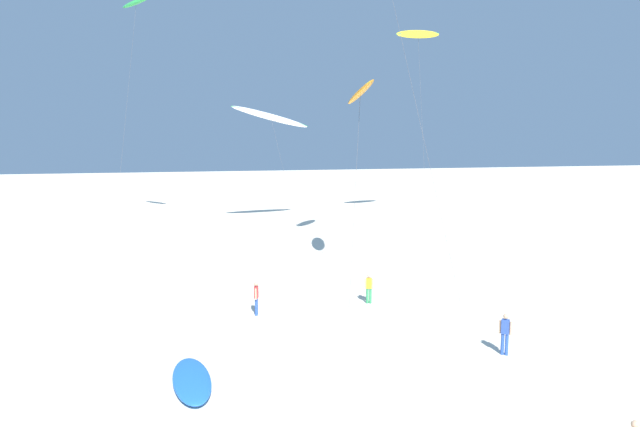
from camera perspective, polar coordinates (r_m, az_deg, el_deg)
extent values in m
cylinder|color=#4C4C51|center=(32.77, 10.05, 11.61)|extent=(2.01, 8.49, 21.87)
ellipsoid|color=white|center=(55.77, -5.20, 10.12)|extent=(8.64, 4.45, 2.86)
ellipsoid|color=green|center=(55.77, -5.20, 10.16)|extent=(8.56, 3.59, 2.29)
cylinder|color=#4C4C51|center=(51.17, -3.78, 4.15)|extent=(0.88, 9.61, 10.89)
ellipsoid|color=yellow|center=(59.80, 10.33, 18.16)|extent=(5.66, 2.63, 1.79)
ellipsoid|color=green|center=(59.81, 10.33, 18.20)|extent=(5.50, 1.76, 1.06)
cylinder|color=#4C4C51|center=(54.56, 10.78, 8.77)|extent=(2.36, 8.32, 19.47)
ellipsoid|color=green|center=(58.93, -18.86, 20.41)|extent=(3.69, 4.93, 1.03)
ellipsoid|color=blue|center=(58.94, -18.86, 20.44)|extent=(3.26, 4.69, 0.55)
cylinder|color=#4C4C51|center=(55.85, -19.87, 9.64)|extent=(2.68, 3.49, 21.84)
ellipsoid|color=orange|center=(34.33, 4.29, 12.64)|extent=(2.48, 6.24, 1.84)
ellipsoid|color=yellow|center=(34.34, 4.29, 12.70)|extent=(1.56, 6.27, 1.07)
cylinder|color=#4C4C51|center=(30.85, 3.75, 2.33)|extent=(2.70, 6.50, 11.52)
ellipsoid|color=blue|center=(20.66, -13.42, -16.76)|extent=(1.59, 4.09, 0.36)
ellipsoid|color=#19B2B7|center=(20.65, -13.42, -16.71)|extent=(1.24, 1.88, 0.22)
sphere|color=tan|center=(16.73, 30.37, -18.70)|extent=(0.21, 0.21, 0.21)
cylinder|color=#338E56|center=(29.27, 5.02, -8.66)|extent=(0.14, 0.14, 0.83)
cylinder|color=#338E56|center=(29.27, 5.35, -8.66)|extent=(0.14, 0.14, 0.83)
cube|color=orange|center=(29.08, 5.20, -7.34)|extent=(0.35, 0.29, 0.56)
cylinder|color=beige|center=(29.09, 4.78, -7.41)|extent=(0.09, 0.09, 0.56)
cylinder|color=beige|center=(29.09, 5.62, -7.42)|extent=(0.09, 0.09, 0.56)
sphere|color=beige|center=(28.97, 5.21, -6.55)|extent=(0.21, 0.21, 0.21)
cylinder|color=#284CA3|center=(27.38, -6.76, -9.78)|extent=(0.14, 0.14, 0.89)
cylinder|color=#284CA3|center=(27.54, -6.72, -9.68)|extent=(0.14, 0.14, 0.89)
cube|color=red|center=(27.25, -6.77, -8.26)|extent=(0.27, 0.34, 0.57)
cylinder|color=tan|center=(27.06, -6.81, -8.47)|extent=(0.09, 0.09, 0.56)
cylinder|color=tan|center=(27.46, -6.72, -8.22)|extent=(0.09, 0.09, 0.56)
sphere|color=tan|center=(27.13, -6.78, -7.41)|extent=(0.21, 0.21, 0.21)
cylinder|color=#284CA3|center=(23.75, 19.13, -12.96)|extent=(0.14, 0.14, 0.90)
cylinder|color=#284CA3|center=(23.77, 18.73, -12.92)|extent=(0.14, 0.14, 0.90)
cube|color=#2D4CA5|center=(23.51, 19.02, -11.24)|extent=(0.36, 0.35, 0.59)
cylinder|color=tan|center=(23.49, 19.53, -11.38)|extent=(0.09, 0.09, 0.56)
cylinder|color=tan|center=(23.56, 18.50, -11.28)|extent=(0.09, 0.09, 0.56)
sphere|color=tan|center=(23.38, 19.06, -10.24)|extent=(0.21, 0.21, 0.21)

